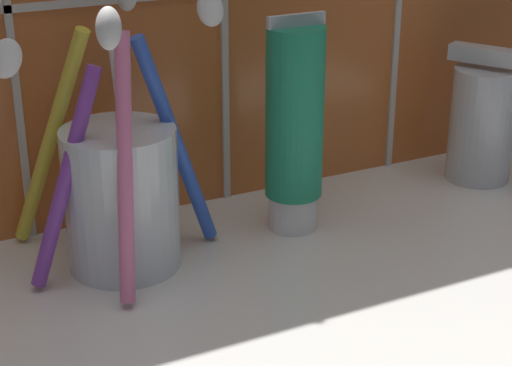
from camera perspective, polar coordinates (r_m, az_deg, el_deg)
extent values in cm
cube|color=silver|center=(51.74, 3.82, -8.47)|extent=(58.11, 32.18, 2.00)
cylinder|color=silver|center=(53.31, -8.93, -1.03)|extent=(7.05, 7.05, 9.03)
cylinder|color=blue|center=(53.66, -5.35, 2.67)|extent=(5.60, 1.62, 14.33)
ellipsoid|color=white|center=(52.75, -3.07, 11.50)|extent=(2.45, 1.59, 2.62)
cylinder|color=white|center=(54.91, -8.61, 3.34)|extent=(2.97, 3.88, 14.89)
cylinder|color=yellow|center=(54.74, -13.56, 2.78)|extent=(5.19, 6.00, 14.86)
cylinder|color=purple|center=(50.86, -12.57, 0.30)|extent=(5.37, 1.09, 13.13)
ellipsoid|color=white|center=(47.98, -16.33, 7.97)|extent=(2.37, 1.38, 2.63)
cylinder|color=pink|center=(48.76, -8.73, 0.92)|extent=(2.92, 4.67, 15.14)
ellipsoid|color=white|center=(44.14, -9.80, 10.13)|extent=(2.14, 2.54, 2.56)
cylinder|color=white|center=(58.96, 2.47, -1.82)|extent=(3.29, 3.29, 2.52)
cylinder|color=#1E8C60|center=(56.39, 2.59, 4.67)|extent=(3.88, 3.88, 11.50)
cube|color=silver|center=(54.79, 2.71, 10.79)|extent=(4.07, 0.36, 0.80)
cylinder|color=silver|center=(68.25, 14.82, 3.79)|extent=(4.94, 4.94, 8.87)
cube|color=silver|center=(66.75, 15.29, 8.20)|extent=(4.20, 5.90, 1.20)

